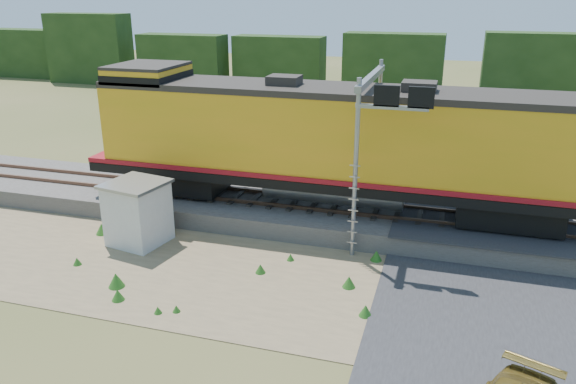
% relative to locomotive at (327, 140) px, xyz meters
% --- Properties ---
extents(ground, '(140.00, 140.00, 0.00)m').
position_rel_locomotive_xyz_m(ground, '(-0.48, -6.00, -3.73)').
color(ground, '#475123').
rests_on(ground, ground).
extents(ballast, '(70.00, 5.00, 0.80)m').
position_rel_locomotive_xyz_m(ballast, '(-0.48, -0.00, -3.33)').
color(ballast, slate).
rests_on(ballast, ground).
extents(rails, '(70.00, 1.54, 0.16)m').
position_rel_locomotive_xyz_m(rails, '(-0.48, -0.00, -2.85)').
color(rails, brown).
rests_on(rails, ballast).
extents(dirt_shoulder, '(26.00, 8.00, 0.03)m').
position_rel_locomotive_xyz_m(dirt_shoulder, '(-2.48, -5.50, -3.72)').
color(dirt_shoulder, '#8C7754').
rests_on(dirt_shoulder, ground).
extents(road, '(7.00, 66.00, 0.86)m').
position_rel_locomotive_xyz_m(road, '(6.52, -5.26, -3.64)').
color(road, '#38383A').
rests_on(road, ground).
extents(tree_line_north, '(130.00, 3.00, 6.50)m').
position_rel_locomotive_xyz_m(tree_line_north, '(-0.48, 32.00, -0.66)').
color(tree_line_north, '#1B3412').
rests_on(tree_line_north, ground).
extents(weed_clumps, '(15.00, 6.20, 0.56)m').
position_rel_locomotive_xyz_m(weed_clumps, '(-3.98, -5.90, -3.73)').
color(weed_clumps, '#275F1B').
rests_on(weed_clumps, ground).
extents(locomotive, '(21.78, 3.32, 5.62)m').
position_rel_locomotive_xyz_m(locomotive, '(0.00, 0.00, 0.00)').
color(locomotive, black).
rests_on(locomotive, rails).
extents(shed, '(2.53, 2.53, 2.57)m').
position_rel_locomotive_xyz_m(shed, '(-6.71, -4.11, -2.43)').
color(shed, silver).
rests_on(shed, ground).
extents(signal_gantry, '(2.69, 6.20, 6.80)m').
position_rel_locomotive_xyz_m(signal_gantry, '(2.06, -0.66, 1.38)').
color(signal_gantry, gray).
rests_on(signal_gantry, ground).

